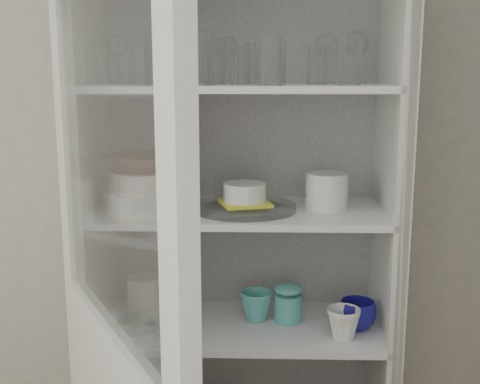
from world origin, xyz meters
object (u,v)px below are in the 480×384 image
at_px(terracotta_bowl, 142,163).
at_px(yellow_trivet, 245,203).
at_px(plate_stack_back, 133,189).
at_px(glass_platter, 245,207).
at_px(mug_teal, 256,306).
at_px(cream_bowl, 143,181).
at_px(mug_white, 343,323).
at_px(goblet_0, 118,57).
at_px(goblet_1, 227,58).
at_px(teal_jar, 288,305).
at_px(goblet_2, 326,56).
at_px(pantry_cabinet, 240,293).
at_px(white_canister, 144,296).
at_px(white_ramekin, 245,192).
at_px(goblet_3, 356,55).
at_px(grey_bowl_stack, 327,191).
at_px(plate_stack_front, 144,202).
at_px(mug_blue, 357,315).
at_px(measuring_cups, 135,325).

xyz_separation_m(terracotta_bowl, yellow_trivet, (0.32, 0.04, -0.14)).
distance_m(plate_stack_back, glass_platter, 0.43).
bearing_deg(mug_teal, cream_bowl, -141.05).
bearing_deg(plate_stack_back, glass_platter, -23.64).
bearing_deg(mug_teal, mug_white, -2.76).
relative_size(goblet_0, yellow_trivet, 1.19).
bearing_deg(goblet_1, teal_jar, -23.11).
xyz_separation_m(goblet_2, terracotta_bowl, (-0.58, -0.18, -0.33)).
relative_size(pantry_cabinet, white_canister, 14.83).
height_order(goblet_1, white_ramekin, goblet_1).
bearing_deg(goblet_3, grey_bowl_stack, -127.65).
distance_m(goblet_3, teal_jar, 0.87).
relative_size(plate_stack_back, white_canister, 1.65).
xyz_separation_m(yellow_trivet, mug_teal, (0.04, 0.05, -0.37)).
height_order(goblet_0, cream_bowl, goblet_0).
bearing_deg(plate_stack_front, yellow_trivet, 7.93).
xyz_separation_m(goblet_1, goblet_2, (0.33, -0.00, 0.01)).
distance_m(plate_stack_back, grey_bowl_stack, 0.68).
xyz_separation_m(pantry_cabinet, mug_blue, (0.39, -0.11, -0.03)).
height_order(glass_platter, grey_bowl_stack, grey_bowl_stack).
bearing_deg(goblet_1, cream_bowl, -144.89).
bearing_deg(terracotta_bowl, teal_jar, 10.91).
relative_size(white_ramekin, grey_bowl_stack, 1.01).
bearing_deg(yellow_trivet, mug_white, -15.41).
xyz_separation_m(plate_stack_front, white_canister, (-0.03, 0.13, -0.36)).
relative_size(pantry_cabinet, plate_stack_front, 8.88).
height_order(goblet_1, plate_stack_front, goblet_1).
relative_size(terracotta_bowl, glass_platter, 0.67).
relative_size(mug_blue, white_canister, 0.87).
relative_size(glass_platter, white_ramekin, 2.44).
relative_size(pantry_cabinet, goblet_1, 12.39).
bearing_deg(mug_white, white_canister, 144.18).
bearing_deg(yellow_trivet, white_ramekin, 0.00).
xyz_separation_m(mug_white, measuring_cups, (-0.68, 0.04, -0.03)).
bearing_deg(goblet_2, mug_white, -76.69).
bearing_deg(cream_bowl, white_ramekin, 7.93).
relative_size(goblet_1, measuring_cups, 1.57).
bearing_deg(yellow_trivet, plate_stack_front, -172.07).
bearing_deg(glass_platter, mug_teal, 53.14).
xyz_separation_m(glass_platter, yellow_trivet, (-0.00, 0.00, 0.01)).
bearing_deg(goblet_1, mug_white, -30.40).
height_order(terracotta_bowl, white_canister, terracotta_bowl).
xyz_separation_m(cream_bowl, terracotta_bowl, (0.00, 0.00, 0.06)).
xyz_separation_m(goblet_3, plate_stack_back, (-0.76, 0.03, -0.46)).
height_order(teal_jar, measuring_cups, teal_jar).
xyz_separation_m(goblet_1, goblet_3, (0.43, 0.01, 0.01)).
bearing_deg(measuring_cups, cream_bowl, 5.39).
bearing_deg(grey_bowl_stack, measuring_cups, -173.98).
relative_size(goblet_2, white_canister, 1.29).
distance_m(grey_bowl_stack, mug_blue, 0.43).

